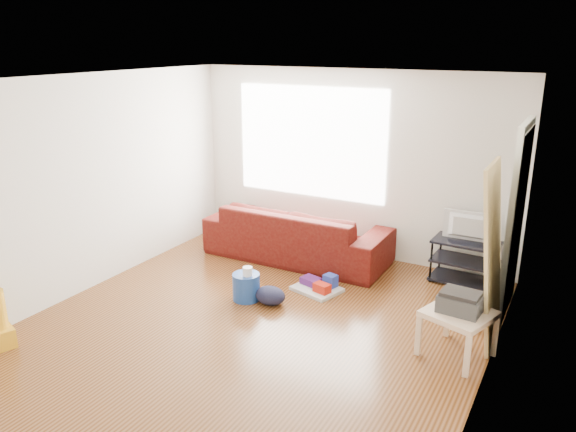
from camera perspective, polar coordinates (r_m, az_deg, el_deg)
The scene contains 12 objects.
room at distance 5.52m, azimuth -2.33°, elevation 0.66°, with size 4.51×5.01×2.51m.
sofa at distance 7.69m, azimuth 0.93°, elevation -4.26°, with size 2.46×0.96×0.72m, color #400505.
tv_stand at distance 7.17m, azimuth 17.52°, elevation -4.39°, with size 0.79×0.48×0.53m.
tv at distance 7.03m, azimuth 17.84°, elevation -1.09°, with size 0.61×0.08×0.35m, color black.
side_table at distance 5.52m, azimuth 16.94°, elevation -9.92°, with size 0.70×0.70×0.46m.
printer at distance 5.44m, azimuth 17.10°, elevation -8.34°, with size 0.40×0.32×0.20m.
bucket at distance 6.53m, azimuth -4.24°, elevation -8.42°, with size 0.31×0.31×0.31m, color navy.
toilet_paper at distance 6.41m, azimuth -4.10°, elevation -6.91°, with size 0.11×0.11×0.10m, color white.
cleaning_tray at distance 6.71m, azimuth 3.13°, elevation -7.12°, with size 0.61×0.54×0.19m.
backpack at distance 6.42m, azimuth -1.81°, elevation -8.88°, with size 0.36×0.29×0.20m, color black.
sneakers at distance 6.24m, azimuth 17.05°, elevation -9.95°, with size 0.48×0.24×0.11m.
door_panel at distance 6.03m, azimuth 19.19°, elevation -11.76°, with size 0.04×0.72×1.79m, color tan.
Camera 1 is at (2.80, -4.37, 2.86)m, focal length 35.00 mm.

